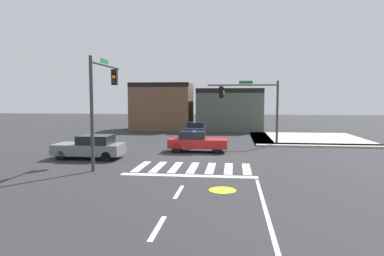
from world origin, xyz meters
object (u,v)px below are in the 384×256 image
traffic_signal_southwest (102,92)px  car_navy (196,129)px  car_gray (91,147)px  car_red (197,142)px  traffic_signal_northeast (251,100)px

traffic_signal_southwest → car_navy: bearing=-13.2°
car_navy → car_gray: bearing=-21.8°
traffic_signal_southwest → car_gray: (-1.68, 2.11, -3.42)m
traffic_signal_southwest → car_navy: 16.07m
traffic_signal_southwest → car_red: traffic_signal_southwest is taller
car_gray → traffic_signal_northeast: bearing=-142.5°
car_gray → car_navy: car_gray is taller
car_red → car_gray: bearing=-150.6°
car_gray → car_red: bearing=-150.6°
traffic_signal_southwest → traffic_signal_northeast: 13.24m
traffic_signal_southwest → car_navy: traffic_signal_southwest is taller
car_navy → traffic_signal_northeast: bearing=43.8°
car_gray → car_navy: 14.19m
car_red → car_gray: size_ratio=0.97×
traffic_signal_northeast → car_red: 6.56m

